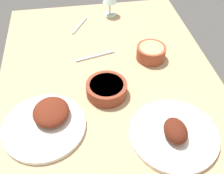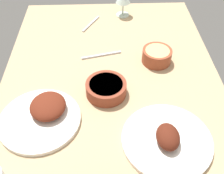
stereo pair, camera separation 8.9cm
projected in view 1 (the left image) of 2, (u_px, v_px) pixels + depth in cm
name	position (u px, v px, depth cm)	size (l,w,h in cm)	color
dining_table	(112.00, 94.00, 106.93)	(140.00, 90.00, 4.00)	tan
plate_near_viewer	(174.00, 133.00, 89.27)	(29.86, 29.86, 6.93)	white
plate_center_main	(47.00, 121.00, 92.44)	(28.63, 28.63, 6.45)	white
bowl_pasta	(151.00, 52.00, 117.46)	(12.63, 12.63, 6.09)	brown
bowl_cream	(107.00, 89.00, 102.35)	(15.67, 15.67, 5.15)	brown
fork_loose	(80.00, 25.00, 138.02)	(16.03, 0.90, 0.80)	silver
spoon_loose	(96.00, 56.00, 120.19)	(18.22, 0.90, 0.80)	silver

